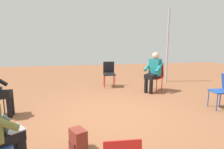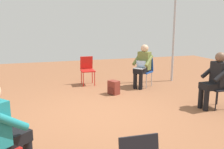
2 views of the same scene
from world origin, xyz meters
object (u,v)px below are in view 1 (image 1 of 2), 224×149
Objects in this scene: chair_south at (109,72)px; person_in_teal at (154,70)px; chair_southwest at (156,75)px; backpack_near_laptop_user at (78,141)px; chair_west at (222,89)px.

chair_south is 1.56m from person_in_teal.
chair_southwest is 4.10m from backpack_near_laptop_user.
chair_west is at bearing 169.72° from chair_southwest.
chair_west reaches higher than backpack_near_laptop_user.
chair_south and chair_west have the same top height.
chair_south is 1.60m from chair_southwest.
chair_southwest is 2.36× the size of backpack_near_laptop_user.
chair_southwest is (-1.40, 0.77, 0.00)m from chair_south.
chair_west is (-2.44, 2.58, 0.00)m from chair_south.
chair_west is at bearing -157.63° from backpack_near_laptop_user.
person_in_teal is at bearing 90.00° from chair_southwest.
chair_west is at bearing 135.47° from chair_south.
chair_south is at bearing 15.42° from person_in_teal.
person_in_teal is (1.17, -1.71, 0.20)m from chair_west.
chair_southwest is at bearing 153.36° from chair_south.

